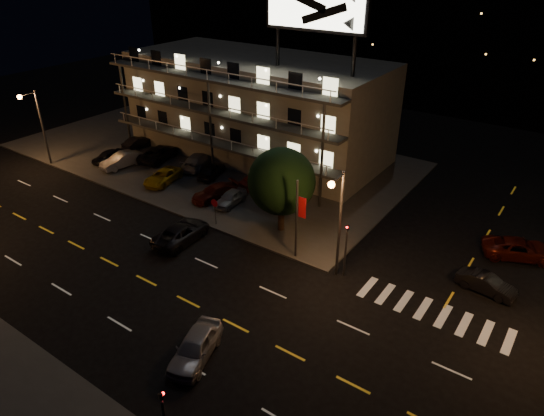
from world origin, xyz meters
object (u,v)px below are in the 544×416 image
Objects in this scene: lot_car_7 at (199,160)px; road_car_west at (182,233)px; lot_car_2 at (163,177)px; road_car_east at (195,347)px; lot_car_4 at (231,198)px; side_car_0 at (486,284)px; tree at (281,183)px.

lot_car_7 reaches higher than road_car_west.
lot_car_7 is at bearing 76.78° from lot_car_2.
road_car_east is (18.09, -19.96, -0.13)m from lot_car_7.
lot_car_2 is at bearing 178.17° from lot_car_4.
lot_car_4 is 6.84m from road_car_west.
side_car_0 is 0.74× the size of road_car_west.
lot_car_4 is at bearing 98.30° from side_car_0.
side_car_0 is at bearing 155.27° from lot_car_7.
road_car_east is (18.34, -15.09, -0.00)m from lot_car_2.
lot_car_4 is 21.94m from side_car_0.
tree is at bearing -137.83° from road_car_west.
side_car_0 is 0.85× the size of road_car_east.
lot_car_4 is 9.25m from lot_car_7.
lot_car_2 is at bearing 70.48° from lot_car_7.
side_car_0 is at bearing -165.77° from road_car_west.
road_car_west is (-9.45, 8.56, -0.04)m from road_car_east.
lot_car_7 is at bearing 158.37° from tree.
road_car_west is at bearing 110.64° from lot_car_7.
lot_car_7 reaches higher than side_car_0.
lot_car_4 is at bearing 105.36° from road_car_east.
lot_car_4 is 0.95× the size of side_car_0.
lot_car_2 is 11.03m from road_car_west.
lot_car_7 is 14.30m from road_car_west.
lot_car_7 is (0.26, 4.86, 0.12)m from lot_car_2.
road_car_west is at bearing 120.02° from road_car_east.
tree reaches higher than lot_car_2.
side_car_0 is (21.94, 0.25, -0.14)m from lot_car_4.
side_car_0 is at bearing -9.20° from lot_car_2.
road_car_west is (8.89, -6.53, -0.05)m from lot_car_2.
lot_car_4 is at bearing -8.24° from lot_car_2.
side_car_0 is 19.64m from road_car_east.
lot_car_7 reaches higher than road_car_east.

